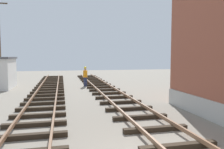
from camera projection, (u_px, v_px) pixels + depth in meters
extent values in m
cube|color=#2D2319|center=(179.00, 147.00, 6.66)|extent=(2.50, 0.24, 0.18)
cube|color=#2D2319|center=(156.00, 129.00, 8.28)|extent=(2.50, 0.24, 0.18)
cube|color=#2D2319|center=(140.00, 117.00, 9.90)|extent=(2.50, 0.24, 0.18)
cube|color=#2D2319|center=(129.00, 109.00, 11.52)|extent=(2.50, 0.24, 0.18)
cube|color=#2D2319|center=(121.00, 102.00, 13.13)|extent=(2.50, 0.24, 0.18)
cube|color=#2D2319|center=(114.00, 97.00, 14.75)|extent=(2.50, 0.24, 0.18)
cube|color=#2D2319|center=(109.00, 93.00, 16.37)|extent=(2.50, 0.24, 0.18)
cube|color=#2D2319|center=(105.00, 90.00, 17.99)|extent=(2.50, 0.24, 0.18)
cube|color=#2D2319|center=(101.00, 87.00, 19.61)|extent=(2.50, 0.24, 0.18)
cube|color=#2D2319|center=(98.00, 85.00, 21.22)|extent=(2.50, 0.24, 0.18)
cube|color=#2D2319|center=(96.00, 83.00, 22.84)|extent=(2.50, 0.24, 0.18)
cube|color=#2D2319|center=(93.00, 81.00, 24.46)|extent=(2.50, 0.24, 0.18)
cube|color=#2D2319|center=(91.00, 80.00, 26.08)|extent=(2.50, 0.24, 0.18)
cube|color=#2D2319|center=(90.00, 78.00, 27.69)|extent=(2.50, 0.24, 0.18)
cube|color=#2D2319|center=(88.00, 77.00, 29.31)|extent=(2.50, 0.24, 0.18)
cube|color=#2D2319|center=(87.00, 76.00, 30.93)|extent=(2.50, 0.24, 0.18)
cube|color=#2D2319|center=(30.00, 136.00, 7.52)|extent=(2.50, 0.24, 0.18)
cube|color=#2D2319|center=(35.00, 124.00, 8.85)|extent=(2.50, 0.24, 0.18)
cube|color=#2D2319|center=(38.00, 116.00, 10.17)|extent=(2.50, 0.24, 0.18)
cube|color=#2D2319|center=(41.00, 109.00, 11.50)|extent=(2.50, 0.24, 0.18)
cube|color=#2D2319|center=(43.00, 103.00, 12.83)|extent=(2.50, 0.24, 0.18)
cube|color=#2D2319|center=(45.00, 99.00, 14.16)|extent=(2.50, 0.24, 0.18)
cube|color=#2D2319|center=(46.00, 95.00, 15.48)|extent=(2.50, 0.24, 0.18)
cube|color=#2D2319|center=(47.00, 92.00, 16.81)|extent=(2.50, 0.24, 0.18)
cube|color=#2D2319|center=(48.00, 90.00, 18.14)|extent=(2.50, 0.24, 0.18)
cube|color=#2D2319|center=(49.00, 87.00, 19.47)|extent=(2.50, 0.24, 0.18)
cube|color=#2D2319|center=(50.00, 85.00, 20.79)|extent=(2.50, 0.24, 0.18)
cube|color=#2D2319|center=(51.00, 84.00, 22.12)|extent=(2.50, 0.24, 0.18)
cube|color=#2D2319|center=(51.00, 82.00, 23.45)|extent=(2.50, 0.24, 0.18)
cube|color=#2D2319|center=(52.00, 81.00, 24.78)|extent=(2.50, 0.24, 0.18)
cube|color=#2D2319|center=(52.00, 80.00, 26.10)|extent=(2.50, 0.24, 0.18)
cube|color=#2D2319|center=(53.00, 78.00, 27.43)|extent=(2.50, 0.24, 0.18)
cube|color=#2D2319|center=(53.00, 77.00, 28.76)|extent=(2.50, 0.24, 0.18)
cube|color=#2D2319|center=(54.00, 77.00, 30.09)|extent=(2.50, 0.24, 0.18)
cylinder|color=#262D4C|center=(85.00, 82.00, 20.84)|extent=(0.32, 0.32, 0.85)
cylinder|color=orange|center=(85.00, 74.00, 20.78)|extent=(0.40, 0.40, 0.65)
sphere|color=tan|center=(85.00, 69.00, 20.75)|extent=(0.24, 0.24, 0.24)
sphere|color=yellow|center=(85.00, 68.00, 20.73)|extent=(0.22, 0.22, 0.22)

